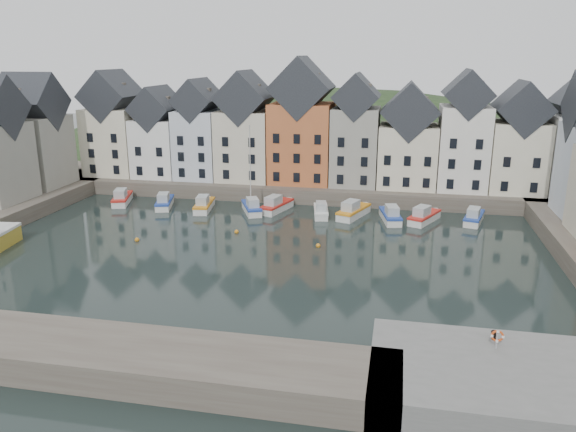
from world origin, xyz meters
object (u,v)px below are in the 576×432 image
(boat_d, at_px, (252,207))
(mooring_bollard, at_px, (495,335))
(boat_a, at_px, (122,198))
(life_ring_post, at_px, (497,336))

(boat_d, xyz_separation_m, mooring_bollard, (25.34, -33.36, 1.57))
(boat_a, bearing_deg, boat_d, -20.06)
(boat_d, height_order, mooring_bollard, boat_d)
(boat_d, bearing_deg, mooring_bollard, -76.97)
(boat_d, bearing_deg, boat_a, 152.91)
(mooring_bollard, distance_m, life_ring_post, 1.39)
(boat_a, height_order, mooring_bollard, mooring_bollard)
(boat_a, distance_m, mooring_bollard, 55.99)
(boat_a, bearing_deg, mooring_bollard, -54.98)
(mooring_bollard, bearing_deg, boat_a, 142.18)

